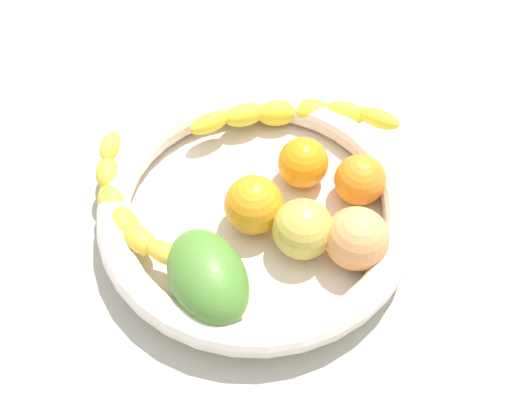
{
  "coord_description": "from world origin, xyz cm",
  "views": [
    {
      "loc": [
        34.87,
        -17.07,
        58.86
      ],
      "look_at": [
        0.0,
        0.0,
        7.53
      ],
      "focal_mm": 41.45,
      "sensor_mm": 36.0,
      "label": 1
    }
  ],
  "objects_px": {
    "banana_draped_left": "(295,115)",
    "banana_draped_right": "(123,206)",
    "peach_blush": "(357,239)",
    "orange_front": "(303,163)",
    "orange_mid_right": "(360,180)",
    "mango_green": "(208,277)",
    "orange_mid_left": "(254,205)",
    "fruit_bowl": "(256,210)",
    "apple_yellow": "(303,229)"
  },
  "relations": [
    {
      "from": "orange_mid_right",
      "to": "apple_yellow",
      "type": "xyz_separation_m",
      "value": [
        0.03,
        -0.09,
        0.0
      ]
    },
    {
      "from": "orange_mid_right",
      "to": "mango_green",
      "type": "distance_m",
      "value": 0.21
    },
    {
      "from": "banana_draped_left",
      "to": "mango_green",
      "type": "distance_m",
      "value": 0.25
    },
    {
      "from": "orange_front",
      "to": "orange_mid_right",
      "type": "relative_size",
      "value": 1.01
    },
    {
      "from": "apple_yellow",
      "to": "orange_mid_left",
      "type": "bearing_deg",
      "value": -147.66
    },
    {
      "from": "peach_blush",
      "to": "fruit_bowl",
      "type": "bearing_deg",
      "value": -143.5
    },
    {
      "from": "mango_green",
      "to": "banana_draped_left",
      "type": "bearing_deg",
      "value": 131.74
    },
    {
      "from": "orange_front",
      "to": "orange_mid_right",
      "type": "bearing_deg",
      "value": 42.22
    },
    {
      "from": "fruit_bowl",
      "to": "apple_yellow",
      "type": "xyz_separation_m",
      "value": [
        0.06,
        0.03,
        0.02
      ]
    },
    {
      "from": "banana_draped_left",
      "to": "orange_front",
      "type": "bearing_deg",
      "value": -21.85
    },
    {
      "from": "fruit_bowl",
      "to": "orange_front",
      "type": "bearing_deg",
      "value": 108.15
    },
    {
      "from": "fruit_bowl",
      "to": "banana_draped_left",
      "type": "xyz_separation_m",
      "value": [
        -0.1,
        0.1,
        0.01
      ]
    },
    {
      "from": "fruit_bowl",
      "to": "peach_blush",
      "type": "bearing_deg",
      "value": 36.5
    },
    {
      "from": "orange_mid_left",
      "to": "mango_green",
      "type": "xyz_separation_m",
      "value": [
        0.06,
        -0.08,
        0.0
      ]
    },
    {
      "from": "mango_green",
      "to": "peach_blush",
      "type": "height_order",
      "value": "same"
    },
    {
      "from": "banana_draped_right",
      "to": "mango_green",
      "type": "bearing_deg",
      "value": 20.42
    },
    {
      "from": "banana_draped_left",
      "to": "orange_mid_left",
      "type": "relative_size",
      "value": 3.61
    },
    {
      "from": "banana_draped_right",
      "to": "orange_mid_right",
      "type": "xyz_separation_m",
      "value": [
        0.08,
        0.25,
        0.0
      ]
    },
    {
      "from": "fruit_bowl",
      "to": "peach_blush",
      "type": "distance_m",
      "value": 0.12
    },
    {
      "from": "orange_mid_right",
      "to": "orange_front",
      "type": "bearing_deg",
      "value": -137.78
    },
    {
      "from": "fruit_bowl",
      "to": "orange_front",
      "type": "distance_m",
      "value": 0.08
    },
    {
      "from": "banana_draped_left",
      "to": "mango_green",
      "type": "xyz_separation_m",
      "value": [
        0.17,
        -0.19,
        0.01
      ]
    },
    {
      "from": "mango_green",
      "to": "peach_blush",
      "type": "distance_m",
      "value": 0.16
    },
    {
      "from": "orange_front",
      "to": "apple_yellow",
      "type": "distance_m",
      "value": 0.09
    },
    {
      "from": "orange_mid_left",
      "to": "banana_draped_right",
      "type": "bearing_deg",
      "value": -117.12
    },
    {
      "from": "orange_front",
      "to": "peach_blush",
      "type": "height_order",
      "value": "peach_blush"
    },
    {
      "from": "mango_green",
      "to": "peach_blush",
      "type": "bearing_deg",
      "value": 80.57
    },
    {
      "from": "banana_draped_left",
      "to": "banana_draped_right",
      "type": "relative_size",
      "value": 1.11
    },
    {
      "from": "fruit_bowl",
      "to": "banana_draped_right",
      "type": "distance_m",
      "value": 0.15
    },
    {
      "from": "orange_mid_right",
      "to": "mango_green",
      "type": "height_order",
      "value": "mango_green"
    },
    {
      "from": "peach_blush",
      "to": "mango_green",
      "type": "bearing_deg",
      "value": -99.43
    },
    {
      "from": "orange_mid_left",
      "to": "orange_mid_right",
      "type": "xyz_separation_m",
      "value": [
        0.02,
        0.12,
        -0.0
      ]
    },
    {
      "from": "apple_yellow",
      "to": "orange_front",
      "type": "bearing_deg",
      "value": 150.88
    },
    {
      "from": "banana_draped_left",
      "to": "orange_mid_right",
      "type": "xyz_separation_m",
      "value": [
        0.13,
        0.01,
        0.0
      ]
    },
    {
      "from": "banana_draped_right",
      "to": "peach_blush",
      "type": "relative_size",
      "value": 3.14
    },
    {
      "from": "orange_front",
      "to": "peach_blush",
      "type": "xyz_separation_m",
      "value": [
        0.12,
        -0.0,
        0.0
      ]
    },
    {
      "from": "banana_draped_left",
      "to": "peach_blush",
      "type": "height_order",
      "value": "peach_blush"
    },
    {
      "from": "fruit_bowl",
      "to": "orange_mid_left",
      "type": "height_order",
      "value": "orange_mid_left"
    },
    {
      "from": "mango_green",
      "to": "apple_yellow",
      "type": "distance_m",
      "value": 0.11
    },
    {
      "from": "fruit_bowl",
      "to": "orange_front",
      "type": "xyz_separation_m",
      "value": [
        -0.02,
        0.07,
        0.02
      ]
    },
    {
      "from": "apple_yellow",
      "to": "peach_blush",
      "type": "distance_m",
      "value": 0.06
    },
    {
      "from": "apple_yellow",
      "to": "peach_blush",
      "type": "xyz_separation_m",
      "value": [
        0.04,
        0.04,
        0.0
      ]
    },
    {
      "from": "banana_draped_left",
      "to": "banana_draped_right",
      "type": "height_order",
      "value": "banana_draped_right"
    },
    {
      "from": "fruit_bowl",
      "to": "orange_front",
      "type": "relative_size",
      "value": 5.95
    },
    {
      "from": "banana_draped_left",
      "to": "peach_blush",
      "type": "distance_m",
      "value": 0.2
    },
    {
      "from": "orange_front",
      "to": "apple_yellow",
      "type": "xyz_separation_m",
      "value": [
        0.08,
        -0.05,
        0.0
      ]
    },
    {
      "from": "orange_mid_left",
      "to": "mango_green",
      "type": "bearing_deg",
      "value": -52.78
    },
    {
      "from": "orange_mid_right",
      "to": "peach_blush",
      "type": "distance_m",
      "value": 0.08
    },
    {
      "from": "banana_draped_right",
      "to": "orange_front",
      "type": "xyz_separation_m",
      "value": [
        0.03,
        0.2,
        0.0
      ]
    },
    {
      "from": "banana_draped_left",
      "to": "banana_draped_right",
      "type": "xyz_separation_m",
      "value": [
        0.04,
        -0.24,
        0.0
      ]
    }
  ]
}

